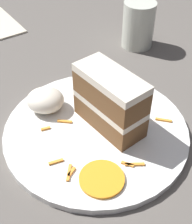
{
  "coord_description": "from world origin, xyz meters",
  "views": [
    {
      "loc": [
        -0.03,
        -0.31,
        0.38
      ],
      "look_at": [
        -0.04,
        0.02,
        0.08
      ],
      "focal_mm": 50.0,
      "sensor_mm": 36.0,
      "label": 1
    }
  ],
  "objects_px": {
    "plate": "(96,130)",
    "cream_dollop": "(45,100)",
    "drinking_glass": "(138,28)",
    "cake_slice": "(110,101)",
    "orange_garnish": "(102,179)"
  },
  "relations": [
    {
      "from": "cake_slice",
      "to": "drinking_glass",
      "type": "distance_m",
      "value": 0.27
    },
    {
      "from": "drinking_glass",
      "to": "plate",
      "type": "bearing_deg",
      "value": -106.6
    },
    {
      "from": "plate",
      "to": "cake_slice",
      "type": "xyz_separation_m",
      "value": [
        0.02,
        0.01,
        0.05
      ]
    },
    {
      "from": "cake_slice",
      "to": "cream_dollop",
      "type": "height_order",
      "value": "cake_slice"
    },
    {
      "from": "orange_garnish",
      "to": "drinking_glass",
      "type": "relative_size",
      "value": 0.63
    },
    {
      "from": "plate",
      "to": "cream_dollop",
      "type": "distance_m",
      "value": 0.1
    },
    {
      "from": "plate",
      "to": "drinking_glass",
      "type": "distance_m",
      "value": 0.28
    },
    {
      "from": "cake_slice",
      "to": "orange_garnish",
      "type": "relative_size",
      "value": 1.97
    },
    {
      "from": "cake_slice",
      "to": "drinking_glass",
      "type": "bearing_deg",
      "value": 35.95
    },
    {
      "from": "plate",
      "to": "drinking_glass",
      "type": "height_order",
      "value": "drinking_glass"
    },
    {
      "from": "plate",
      "to": "cake_slice",
      "type": "relative_size",
      "value": 2.38
    },
    {
      "from": "plate",
      "to": "drinking_glass",
      "type": "relative_size",
      "value": 2.95
    },
    {
      "from": "plate",
      "to": "orange_garnish",
      "type": "height_order",
      "value": "orange_garnish"
    },
    {
      "from": "plate",
      "to": "cake_slice",
      "type": "distance_m",
      "value": 0.06
    },
    {
      "from": "cake_slice",
      "to": "plate",
      "type": "bearing_deg",
      "value": 165.47
    }
  ]
}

